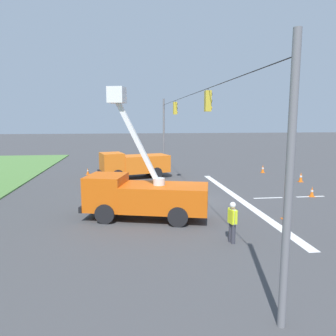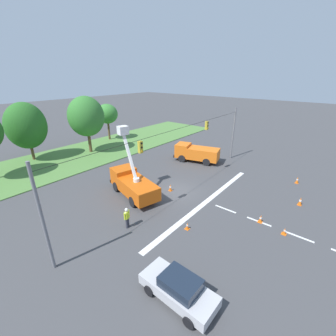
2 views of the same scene
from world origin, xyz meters
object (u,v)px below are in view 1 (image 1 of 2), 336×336
object	(u,v)px
utility_truck_bucket_lift	(143,193)
traffic_cone_foreground_right	(263,169)
road_worker	(232,220)
utility_truck_support_near	(134,164)
traffic_cone_lane_edge_a	(88,171)
traffic_cone_mid_right	(179,197)
traffic_cone_lane_edge_b	(312,192)
traffic_cone_near_bucket	(301,177)
traffic_cone_mid_left	(286,214)

from	to	relation	value
utility_truck_bucket_lift	traffic_cone_foreground_right	size ratio (longest dim) A/B	8.71
road_worker	utility_truck_bucket_lift	bearing A→B (deg)	42.43
utility_truck_support_near	traffic_cone_lane_edge_a	size ratio (longest dim) A/B	10.35
traffic_cone_foreground_right	traffic_cone_lane_edge_a	size ratio (longest dim) A/B	1.25
traffic_cone_mid_right	traffic_cone_lane_edge_b	bearing A→B (deg)	-87.32
road_worker	traffic_cone_lane_edge_a	world-z (taller)	road_worker
traffic_cone_lane_edge_a	traffic_cone_near_bucket	bearing A→B (deg)	-108.58
road_worker	traffic_cone_lane_edge_b	world-z (taller)	road_worker
traffic_cone_lane_edge_b	traffic_cone_foreground_right	bearing A→B (deg)	-4.53
traffic_cone_mid_left	traffic_cone_mid_right	size ratio (longest dim) A/B	0.81
traffic_cone_foreground_right	traffic_cone_near_bucket	xyz separation A→B (m)	(-4.89, -1.20, 0.03)
traffic_cone_lane_edge_a	traffic_cone_lane_edge_b	bearing A→B (deg)	-124.60
traffic_cone_mid_left	traffic_cone_near_bucket	bearing A→B (deg)	-32.89
traffic_cone_mid_left	traffic_cone_near_bucket	distance (m)	11.35
utility_truck_bucket_lift	utility_truck_support_near	world-z (taller)	utility_truck_bucket_lift
traffic_cone_foreground_right	traffic_cone_mid_right	xyz separation A→B (m)	(-10.32, 9.94, -0.02)
traffic_cone_lane_edge_a	traffic_cone_mid_right	bearing A→B (deg)	-149.08
traffic_cone_lane_edge_a	utility_truck_bucket_lift	bearing A→B (deg)	-162.90
road_worker	traffic_cone_mid_right	distance (m)	7.04
utility_truck_bucket_lift	traffic_cone_mid_right	bearing A→B (deg)	-38.59
utility_truck_support_near	traffic_cone_mid_right	bearing A→B (deg)	-163.89
utility_truck_support_near	road_worker	size ratio (longest dim) A/B	3.66
utility_truck_support_near	traffic_cone_lane_edge_b	xyz separation A→B (m)	(-8.61, -11.76, -0.92)
traffic_cone_foreground_right	traffic_cone_near_bucket	size ratio (longest dim) A/B	0.94
traffic_cone_lane_edge_b	traffic_cone_mid_right	bearing A→B (deg)	92.68
utility_truck_support_near	traffic_cone_foreground_right	size ratio (longest dim) A/B	8.27
road_worker	traffic_cone_lane_edge_b	xyz separation A→B (m)	(7.35, -8.00, -0.66)
traffic_cone_mid_left	traffic_cone_near_bucket	size ratio (longest dim) A/B	0.73
traffic_cone_lane_edge_b	road_worker	bearing A→B (deg)	132.56
traffic_cone_mid_left	road_worker	bearing A→B (deg)	126.38
utility_truck_support_near	traffic_cone_mid_right	world-z (taller)	utility_truck_support_near
road_worker	traffic_cone_lane_edge_b	distance (m)	10.89
traffic_cone_near_bucket	traffic_cone_lane_edge_b	size ratio (longest dim) A/B	1.18
traffic_cone_mid_left	traffic_cone_mid_right	bearing A→B (deg)	50.46
road_worker	traffic_cone_near_bucket	bearing A→B (deg)	-38.97
utility_truck_support_near	traffic_cone_mid_left	bearing A→B (deg)	-150.02
traffic_cone_foreground_right	traffic_cone_mid_left	xyz separation A→B (m)	(-14.43, 4.96, -0.10)
utility_truck_bucket_lift	traffic_cone_foreground_right	world-z (taller)	utility_truck_bucket_lift
utility_truck_support_near	traffic_cone_mid_left	distance (m)	15.20
utility_truck_support_near	traffic_cone_lane_edge_b	bearing A→B (deg)	-126.20
traffic_cone_mid_right	traffic_cone_mid_left	bearing A→B (deg)	-129.54
utility_truck_bucket_lift	traffic_cone_foreground_right	distance (m)	18.21
utility_truck_bucket_lift	road_worker	world-z (taller)	utility_truck_bucket_lift
road_worker	traffic_cone_near_bucket	xyz separation A→B (m)	(12.35, -9.99, -0.59)
traffic_cone_mid_right	traffic_cone_lane_edge_b	size ratio (longest dim) A/B	1.07
road_worker	traffic_cone_mid_right	size ratio (longest dim) A/B	2.36
traffic_cone_near_bucket	traffic_cone_mid_left	bearing A→B (deg)	147.11
traffic_cone_mid_left	traffic_cone_mid_right	world-z (taller)	traffic_cone_mid_right
utility_truck_bucket_lift	road_worker	xyz separation A→B (m)	(-3.90, -3.56, -0.37)
traffic_cone_lane_edge_b	utility_truck_support_near	bearing A→B (deg)	53.80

